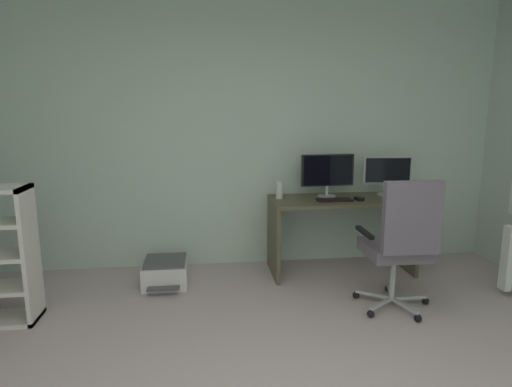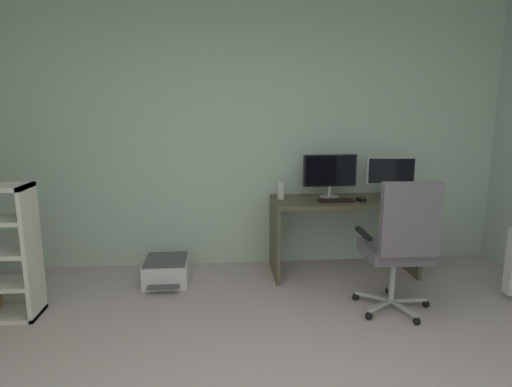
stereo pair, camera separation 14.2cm
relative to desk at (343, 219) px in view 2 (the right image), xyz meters
name	(u,v)px [view 2 (the right image)]	position (x,y,z in m)	size (l,w,h in m)	color
wall_back	(243,133)	(-0.96, 0.42, 0.83)	(5.37, 0.10, 2.76)	silver
desk	(343,219)	(0.00, 0.00, 0.00)	(1.40, 0.61, 0.75)	brown
monitor_main	(330,172)	(-0.12, 0.12, 0.46)	(0.54, 0.18, 0.43)	#B2B5B7
monitor_secondary	(391,173)	(0.51, 0.12, 0.44)	(0.49, 0.18, 0.39)	#B2B5B7
keyboard	(336,201)	(-0.11, -0.10, 0.21)	(0.34, 0.13, 0.02)	black
computer_mouse	(361,200)	(0.13, -0.11, 0.22)	(0.06, 0.10, 0.03)	black
desktop_speaker	(281,190)	(-0.62, 0.07, 0.29)	(0.07, 0.07, 0.17)	silver
office_chair	(400,242)	(0.18, -0.94, 0.05)	(0.61, 0.63, 1.10)	#B7BABC
printer	(167,271)	(-1.73, -0.13, -0.43)	(0.41, 0.52, 0.24)	silver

